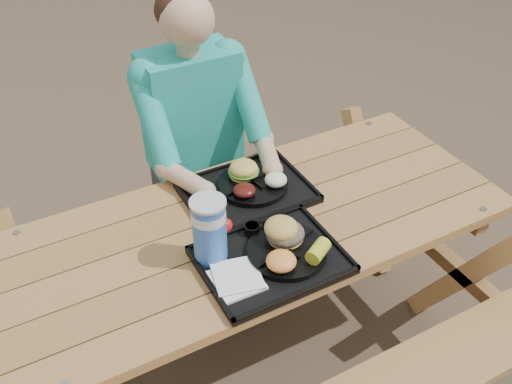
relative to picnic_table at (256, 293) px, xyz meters
name	(u,v)px	position (x,y,z in m)	size (l,w,h in m)	color
ground	(256,352)	(0.00, 0.00, -0.38)	(60.00, 60.00, 0.00)	#999999
picnic_table	(256,293)	(0.00, 0.00, 0.00)	(1.80, 1.49, 0.75)	#999999
tray_near	(271,260)	(-0.05, -0.20, 0.39)	(0.45, 0.35, 0.02)	black
tray_far	(247,192)	(0.04, 0.15, 0.39)	(0.45, 0.35, 0.02)	black
plate_near	(287,251)	(0.00, -0.21, 0.41)	(0.26, 0.26, 0.02)	black
plate_far	(253,184)	(0.07, 0.16, 0.41)	(0.26, 0.26, 0.02)	black
napkin_stack	(236,280)	(-0.20, -0.24, 0.40)	(0.15, 0.15, 0.02)	white
soda_cup	(209,231)	(-0.22, -0.10, 0.50)	(0.11, 0.11, 0.22)	blue
condiment_bbq	(252,229)	(-0.05, -0.07, 0.41)	(0.06, 0.06, 0.03)	#330D05
condiment_mustard	(269,228)	(0.00, -0.08, 0.41)	(0.05, 0.05, 0.03)	yellow
sandwich	(286,225)	(0.02, -0.17, 0.48)	(0.12, 0.12, 0.12)	gold
mac_cheese	(281,261)	(-0.06, -0.27, 0.44)	(0.10, 0.10, 0.05)	#FFA043
corn_cob	(318,251)	(0.07, -0.28, 0.44)	(0.09, 0.09, 0.05)	gold
cutlery_far	(204,200)	(-0.12, 0.17, 0.40)	(0.03, 0.16, 0.01)	black
burger	(243,165)	(0.06, 0.21, 0.46)	(0.11, 0.11, 0.10)	gold
baked_beans	(244,190)	(0.01, 0.11, 0.43)	(0.08, 0.08, 0.04)	#4B120F
potato_salad	(276,180)	(0.14, 0.11, 0.44)	(0.08, 0.08, 0.05)	white
diner	(197,158)	(0.03, 0.60, 0.27)	(0.48, 0.84, 1.28)	#18A999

